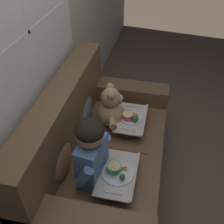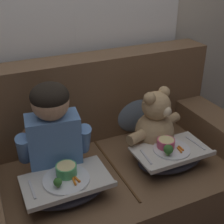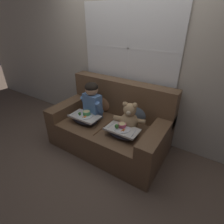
{
  "view_description": "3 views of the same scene",
  "coord_description": "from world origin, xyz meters",
  "px_view_note": "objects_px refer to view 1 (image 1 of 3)",
  "views": [
    {
      "loc": [
        -1.56,
        -0.38,
        2.16
      ],
      "look_at": [
        0.11,
        -0.02,
        0.77
      ],
      "focal_mm": 42.0,
      "sensor_mm": 36.0,
      "label": 1
    },
    {
      "loc": [
        -0.65,
        -1.43,
        1.62
      ],
      "look_at": [
        0.07,
        0.14,
        0.72
      ],
      "focal_mm": 50.0,
      "sensor_mm": 36.0,
      "label": 2
    },
    {
      "loc": [
        1.27,
        -1.88,
        1.88
      ],
      "look_at": [
        0.02,
        0.07,
        0.61
      ],
      "focal_mm": 28.0,
      "sensor_mm": 36.0,
      "label": 3
    }
  ],
  "objects_px": {
    "couch": "(99,153)",
    "lap_tray_child": "(118,176)",
    "teddy_bear": "(111,109)",
    "throw_pillow_behind_teddy": "(84,105)",
    "lap_tray_teddy": "(131,121)",
    "child_figure": "(91,150)",
    "throw_pillow_behind_child": "(59,157)"
  },
  "relations": [
    {
      "from": "throw_pillow_behind_teddy",
      "to": "lap_tray_teddy",
      "type": "xyz_separation_m",
      "value": [
        -0.0,
        -0.47,
        -0.12
      ]
    },
    {
      "from": "teddy_bear",
      "to": "couch",
      "type": "bearing_deg",
      "value": 171.54
    },
    {
      "from": "child_figure",
      "to": "throw_pillow_behind_child",
      "type": "bearing_deg",
      "value": 89.97
    },
    {
      "from": "throw_pillow_behind_child",
      "to": "throw_pillow_behind_teddy",
      "type": "bearing_deg",
      "value": 0.0
    },
    {
      "from": "lap_tray_child",
      "to": "lap_tray_teddy",
      "type": "bearing_deg",
      "value": -0.05
    },
    {
      "from": "lap_tray_child",
      "to": "child_figure",
      "type": "bearing_deg",
      "value": 90.11
    },
    {
      "from": "couch",
      "to": "child_figure",
      "type": "distance_m",
      "value": 0.53
    },
    {
      "from": "throw_pillow_behind_child",
      "to": "child_figure",
      "type": "bearing_deg",
      "value": -90.03
    },
    {
      "from": "couch",
      "to": "lap_tray_child",
      "type": "bearing_deg",
      "value": -143.68
    },
    {
      "from": "throw_pillow_behind_teddy",
      "to": "teddy_bear",
      "type": "bearing_deg",
      "value": -89.63
    },
    {
      "from": "throw_pillow_behind_teddy",
      "to": "lap_tray_child",
      "type": "height_order",
      "value": "throw_pillow_behind_teddy"
    },
    {
      "from": "teddy_bear",
      "to": "lap_tray_teddy",
      "type": "height_order",
      "value": "teddy_bear"
    },
    {
      "from": "couch",
      "to": "throw_pillow_behind_teddy",
      "type": "height_order",
      "value": "couch"
    },
    {
      "from": "throw_pillow_behind_child",
      "to": "throw_pillow_behind_teddy",
      "type": "height_order",
      "value": "throw_pillow_behind_child"
    },
    {
      "from": "couch",
      "to": "lap_tray_teddy",
      "type": "bearing_deg",
      "value": -36.53
    },
    {
      "from": "couch",
      "to": "teddy_bear",
      "type": "relative_size",
      "value": 3.88
    },
    {
      "from": "teddy_bear",
      "to": "lap_tray_child",
      "type": "bearing_deg",
      "value": -163.73
    },
    {
      "from": "couch",
      "to": "throw_pillow_behind_teddy",
      "type": "distance_m",
      "value": 0.48
    },
    {
      "from": "throw_pillow_behind_teddy",
      "to": "teddy_bear",
      "type": "relative_size",
      "value": 0.82
    },
    {
      "from": "throw_pillow_behind_child",
      "to": "couch",
      "type": "bearing_deg",
      "value": -33.97
    },
    {
      "from": "throw_pillow_behind_child",
      "to": "teddy_bear",
      "type": "relative_size",
      "value": 0.87
    },
    {
      "from": "child_figure",
      "to": "teddy_bear",
      "type": "relative_size",
      "value": 1.28
    },
    {
      "from": "throw_pillow_behind_child",
      "to": "lap_tray_child",
      "type": "relative_size",
      "value": 0.86
    },
    {
      "from": "teddy_bear",
      "to": "lap_tray_child",
      "type": "height_order",
      "value": "teddy_bear"
    },
    {
      "from": "lap_tray_child",
      "to": "lap_tray_teddy",
      "type": "height_order",
      "value": "lap_tray_teddy"
    },
    {
      "from": "throw_pillow_behind_teddy",
      "to": "lap_tray_child",
      "type": "xyz_separation_m",
      "value": [
        -0.66,
        -0.46,
        -0.12
      ]
    },
    {
      "from": "throw_pillow_behind_child",
      "to": "child_figure",
      "type": "xyz_separation_m",
      "value": [
        -0.0,
        -0.27,
        0.14
      ]
    },
    {
      "from": "couch",
      "to": "throw_pillow_behind_teddy",
      "type": "xyz_separation_m",
      "value": [
        0.33,
        0.22,
        0.27
      ]
    },
    {
      "from": "throw_pillow_behind_child",
      "to": "teddy_bear",
      "type": "height_order",
      "value": "teddy_bear"
    },
    {
      "from": "lap_tray_teddy",
      "to": "child_figure",
      "type": "bearing_deg",
      "value": 163.24
    },
    {
      "from": "couch",
      "to": "child_figure",
      "type": "height_order",
      "value": "child_figure"
    },
    {
      "from": "throw_pillow_behind_teddy",
      "to": "lap_tray_child",
      "type": "relative_size",
      "value": 0.81
    }
  ]
}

